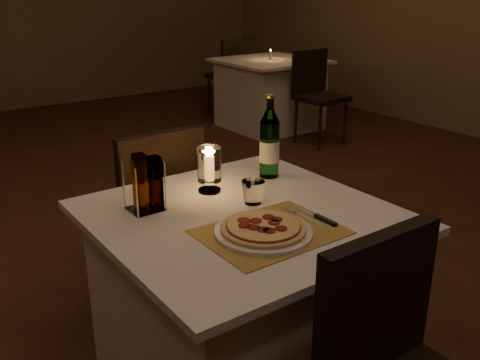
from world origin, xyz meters
TOP-DOWN VIEW (x-y plane):
  - floor at (0.00, 0.00)m, footprint 8.00×10.00m
  - main_table at (-0.10, -0.67)m, footprint 1.00×1.00m
  - chair_far at (-0.10, 0.04)m, footprint 0.42×0.42m
  - placemat at (-0.12, -0.85)m, footprint 0.45×0.34m
  - plate at (-0.15, -0.85)m, footprint 0.32×0.32m
  - pizza at (-0.15, -0.85)m, footprint 0.28×0.28m
  - fork at (0.04, -0.82)m, footprint 0.02×0.18m
  - knife at (0.08, -0.88)m, footprint 0.02×0.22m
  - tumbler at (-0.02, -0.62)m, footprint 0.09×0.09m
  - water_bottle at (0.21, -0.42)m, footprint 0.08×0.08m
  - hurricane_candle at (-0.08, -0.42)m, footprint 0.09×0.09m
  - cruet_caddy at (-0.37, -0.45)m, footprint 0.12×0.12m
  - neighbor_table_right at (2.51, 2.43)m, footprint 1.00×1.00m
  - neighbor_chair_ra at (2.51, 1.72)m, footprint 0.42×0.42m
  - neighbor_chair_rb at (2.51, 3.14)m, footprint 0.42×0.42m
  - neighbor_candle_right at (2.51, 2.43)m, footprint 0.03×0.03m

SIDE VIEW (x-z plane):
  - floor at x=0.00m, z-range -0.02..0.00m
  - main_table at x=-0.10m, z-range 0.00..0.74m
  - neighbor_table_right at x=2.51m, z-range 0.00..0.74m
  - chair_far at x=-0.10m, z-range 0.10..1.00m
  - neighbor_chair_ra at x=2.51m, z-range 0.10..1.00m
  - neighbor_chair_rb at x=2.51m, z-range 0.10..1.00m
  - placemat at x=-0.12m, z-range 0.74..0.74m
  - fork at x=0.04m, z-range 0.74..0.75m
  - knife at x=0.08m, z-range 0.74..0.76m
  - plate at x=-0.15m, z-range 0.74..0.76m
  - pizza at x=-0.15m, z-range 0.76..0.78m
  - tumbler at x=-0.02m, z-range 0.74..0.83m
  - neighbor_candle_right at x=2.51m, z-range 0.73..0.84m
  - cruet_caddy at x=-0.37m, z-range 0.73..0.94m
  - hurricane_candle at x=-0.08m, z-range 0.76..0.94m
  - water_bottle at x=0.21m, z-range 0.71..1.05m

